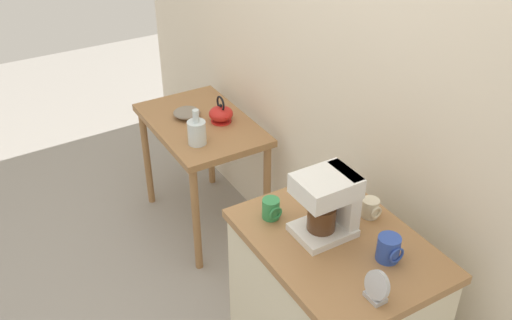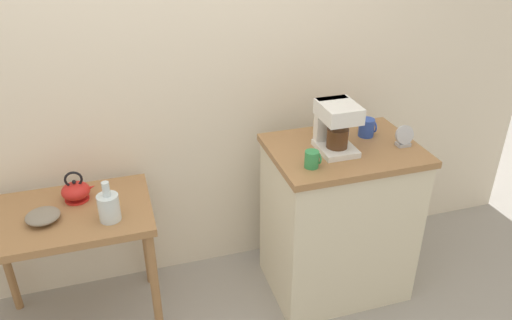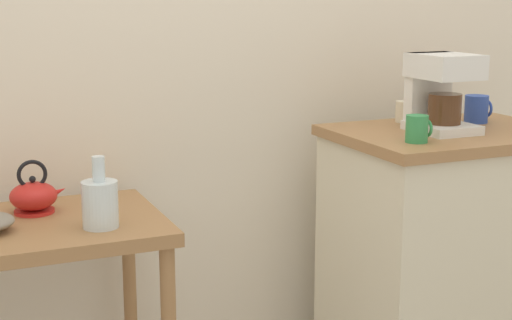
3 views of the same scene
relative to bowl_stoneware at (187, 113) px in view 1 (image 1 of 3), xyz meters
The scene contains 11 objects.
ground_plane 1.04m from the bowl_stoneware, ahead, with size 8.00×8.00×0.00m, color gray.
back_wall 1.12m from the bowl_stoneware, 27.59° to the left, with size 4.40×0.10×2.80m, color beige.
wooden_table 0.17m from the bowl_stoneware, 27.61° to the left, with size 0.83×0.54×0.73m.
bowl_stoneware is the anchor object (origin of this frame).
teakettle 0.21m from the bowl_stoneware, 44.48° to the left, with size 0.17×0.14×0.16m.
glass_carafe_vase 0.32m from the bowl_stoneware, 14.13° to the right, with size 0.10×0.10×0.20m.
coffee_maker 1.49m from the bowl_stoneware, ahead, with size 0.18×0.22×0.26m.
mug_blue 1.70m from the bowl_stoneware, ahead, with size 0.09×0.08×0.10m.
mug_small_cream 1.48m from the bowl_stoneware, ahead, with size 0.08×0.07×0.08m.
mug_tall_green 1.30m from the bowl_stoneware, ahead, with size 0.08×0.07×0.08m.
table_clock 1.83m from the bowl_stoneware, ahead, with size 0.10×0.05×0.11m.
Camera 1 is at (2.07, -1.13, 2.34)m, focal length 40.24 mm.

